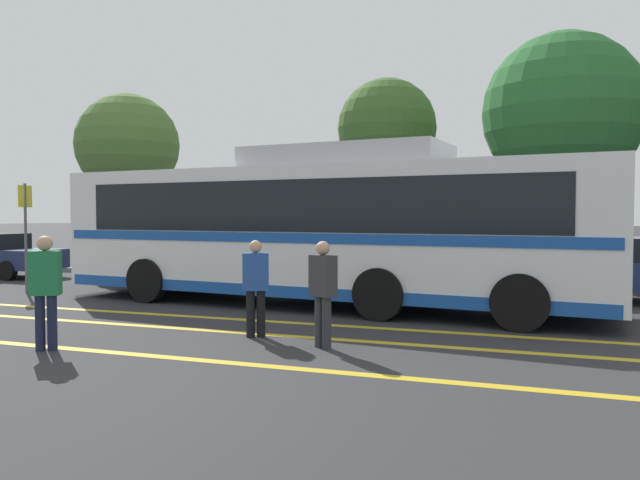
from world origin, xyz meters
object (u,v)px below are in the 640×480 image
(parked_car_3, at_px, (607,269))
(tree_3, at_px, (387,129))
(pedestrian_1, at_px, (323,288))
(parked_car_2, at_px, (378,264))
(tree_0, at_px, (128,146))
(tree_2, at_px, (562,112))
(pedestrian_2, at_px, (45,285))
(pedestrian_0, at_px, (256,283))
(parked_car_1, at_px, (176,257))
(transit_bus, at_px, (321,227))
(bus_stop_sign, at_px, (25,224))

(parked_car_3, relative_size, tree_3, 0.66)
(pedestrian_1, bearing_deg, parked_car_2, 128.60)
(tree_0, height_order, tree_2, tree_2)
(parked_car_3, distance_m, tree_2, 6.92)
(pedestrian_2, bearing_deg, pedestrian_0, -168.12)
(tree_2, bearing_deg, parked_car_3, -80.62)
(parked_car_1, bearing_deg, parked_car_2, -82.39)
(transit_bus, bearing_deg, pedestrian_0, -171.19)
(pedestrian_0, height_order, pedestrian_2, pedestrian_2)
(bus_stop_sign, height_order, tree_0, tree_0)
(parked_car_1, xyz_separation_m, pedestrian_0, (5.46, -6.25, 0.11))
(parked_car_2, xyz_separation_m, bus_stop_sign, (-8.50, -3.19, 1.05))
(tree_0, distance_m, tree_2, 15.00)
(bus_stop_sign, xyz_separation_m, tree_2, (13.09, 8.49, 3.46))
(pedestrian_2, height_order, tree_2, tree_2)
(transit_bus, xyz_separation_m, pedestrian_0, (0.16, -3.64, -0.84))
(parked_car_1, relative_size, tree_2, 0.61)
(pedestrian_2, distance_m, tree_3, 14.72)
(parked_car_3, height_order, bus_stop_sign, bus_stop_sign)
(parked_car_2, bearing_deg, tree_3, -167.95)
(parked_car_1, distance_m, parked_car_3, 11.29)
(parked_car_1, distance_m, pedestrian_0, 8.30)
(bus_stop_sign, bearing_deg, parked_car_1, -37.01)
(parked_car_3, xyz_separation_m, tree_2, (-0.86, 5.21, 4.47))
(pedestrian_0, bearing_deg, parked_car_3, -155.75)
(tree_0, bearing_deg, pedestrian_0, -45.43)
(tree_0, bearing_deg, bus_stop_sign, -75.03)
(parked_car_3, relative_size, pedestrian_1, 2.77)
(pedestrian_1, xyz_separation_m, tree_0, (-11.21, 10.46, 3.62))
(parked_car_3, distance_m, pedestrian_2, 11.97)
(transit_bus, distance_m, tree_2, 10.32)
(parked_car_1, distance_m, tree_0, 6.95)
(pedestrian_2, xyz_separation_m, bus_stop_sign, (-5.66, 5.35, 0.79))
(pedestrian_1, distance_m, pedestrian_2, 4.07)
(bus_stop_sign, bearing_deg, parked_car_2, -63.14)
(parked_car_1, bearing_deg, bus_stop_sign, 140.82)
(parked_car_3, xyz_separation_m, pedestrian_1, (-4.52, -7.09, 0.16))
(transit_bus, height_order, bus_stop_sign, transit_bus)
(parked_car_3, bearing_deg, tree_3, -126.97)
(parked_car_2, bearing_deg, parked_car_1, -85.55)
(parked_car_2, height_order, pedestrian_0, pedestrian_0)
(pedestrian_2, bearing_deg, tree_3, -123.32)
(parked_car_1, height_order, tree_2, tree_2)
(parked_car_1, relative_size, parked_car_2, 1.15)
(transit_bus, height_order, pedestrian_0, transit_bus)
(transit_bus, distance_m, pedestrian_0, 3.74)
(tree_0, relative_size, tree_3, 0.95)
(tree_2, height_order, tree_3, tree_2)
(bus_stop_sign, height_order, tree_3, tree_3)
(transit_bus, xyz_separation_m, tree_2, (5.12, 8.26, 3.48))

